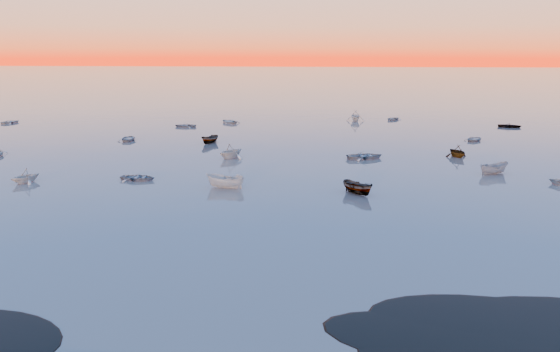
# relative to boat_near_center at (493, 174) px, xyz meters

# --- Properties ---
(ground) EXTENTS (600.00, 600.00, 0.00)m
(ground) POSITION_rel_boat_near_center_xyz_m (-21.86, 64.37, 0.00)
(ground) COLOR #6C605A
(ground) RESTS_ON ground
(mud_lobes) EXTENTS (140.00, 6.00, 0.07)m
(mud_lobes) POSITION_rel_boat_near_center_xyz_m (-21.86, -36.63, 0.01)
(mud_lobes) COLOR black
(mud_lobes) RESTS_ON ground
(moored_fleet) EXTENTS (124.00, 58.00, 1.20)m
(moored_fleet) POSITION_rel_boat_near_center_xyz_m (-21.86, 17.37, 0.00)
(moored_fleet) COLOR silver
(moored_fleet) RESTS_ON ground
(boat_near_center) EXTENTS (2.91, 3.84, 1.23)m
(boat_near_center) POSITION_rel_boat_near_center_xyz_m (0.00, 0.00, 0.00)
(boat_near_center) COLOR gray
(boat_near_center) RESTS_ON ground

